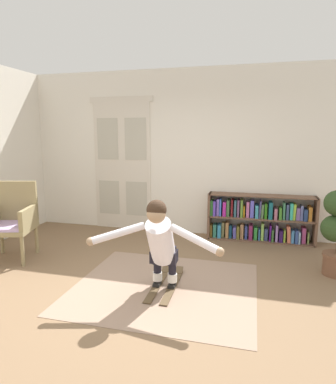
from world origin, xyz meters
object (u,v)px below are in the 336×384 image
object	(u,v)px
skis_pair	(166,284)
wicker_chair	(12,219)
bookshelf	(258,219)
person_skier	(160,240)

from	to	relation	value
skis_pair	wicker_chair	bearing A→B (deg)	171.91
wicker_chair	bookshelf	bearing A→B (deg)	26.35
wicker_chair	person_skier	size ratio (longest dim) A/B	0.77
bookshelf	person_skier	distance (m)	2.53
wicker_chair	skis_pair	xyz separation A→B (m)	(2.38, -0.34, -0.56)
wicker_chair	skis_pair	distance (m)	2.46
skis_pair	person_skier	size ratio (longest dim) A/B	0.65
bookshelf	skis_pair	xyz separation A→B (m)	(-1.07, -2.04, -0.34)
bookshelf	skis_pair	distance (m)	2.33
wicker_chair	skis_pair	size ratio (longest dim) A/B	1.19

